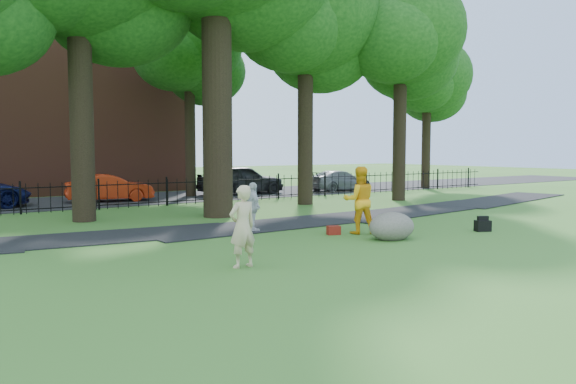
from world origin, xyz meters
TOP-DOWN VIEW (x-y plane):
  - ground at (0.00, 0.00)m, footprint 120.00×120.00m
  - footpath at (1.00, 3.90)m, footprint 36.07×3.85m
  - street at (0.00, 16.00)m, footprint 80.00×7.00m
  - iron_fence at (0.00, 12.00)m, footprint 44.00×0.04m
  - brick_building at (-4.00, 24.00)m, footprint 18.00×8.00m
  - tree_row at (0.52, 8.40)m, footprint 26.82×7.96m
  - woman at (-3.73, -1.38)m, footprint 0.68×0.48m
  - man at (1.56, 0.84)m, footprint 1.22×1.13m
  - pedestrian at (-0.86, 3.00)m, footprint 0.47×0.93m
  - boulder at (1.61, -0.47)m, footprint 1.54×1.24m
  - backpack at (5.03, -0.96)m, footprint 0.53×0.44m
  - red_bag at (0.79, 1.11)m, footprint 0.44×0.34m
  - red_sedan at (-1.56, 15.29)m, footprint 4.21×2.07m
  - grey_car at (5.78, 15.47)m, footprint 4.92×2.03m
  - silver_car at (11.98, 14.34)m, footprint 4.31×1.86m

SIDE VIEW (x-z plane):
  - ground at x=0.00m, z-range 0.00..0.00m
  - footpath at x=1.00m, z-range -0.01..0.01m
  - street at x=0.00m, z-range -0.01..0.01m
  - red_bag at x=0.79m, z-range 0.00..0.26m
  - backpack at x=5.03m, z-range 0.00..0.34m
  - boulder at x=1.61m, z-range 0.00..0.83m
  - iron_fence at x=0.00m, z-range 0.00..1.20m
  - silver_car at x=11.98m, z-range 0.00..1.24m
  - red_sedan at x=-1.56m, z-range 0.00..1.33m
  - pedestrian at x=-0.86m, z-range 0.00..1.52m
  - grey_car at x=5.78m, z-range 0.00..1.67m
  - woman at x=-3.73m, z-range 0.00..1.78m
  - man at x=1.56m, z-range 0.00..2.02m
  - brick_building at x=-4.00m, z-range 0.00..12.00m
  - tree_row at x=0.52m, z-range 1.94..14.36m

